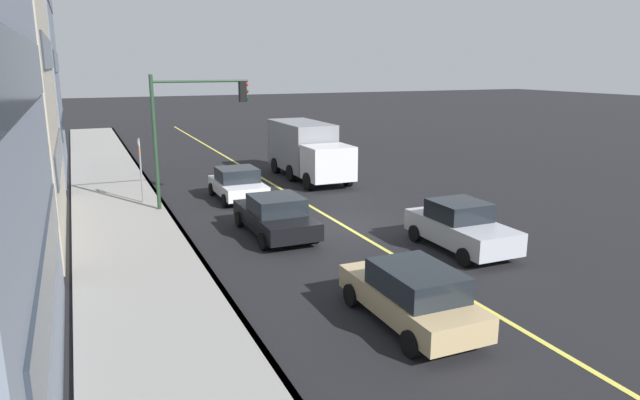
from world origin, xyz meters
The scene contains 11 objects.
ground centered at (0.00, 0.00, 0.00)m, with size 200.00×200.00×0.00m, color black.
sidewalk_slab centered at (0.00, 7.90, 0.07)m, with size 80.00×3.89×0.15m, color gray.
curb_edge centered at (0.00, 6.03, 0.07)m, with size 80.00×0.16×0.15m, color slate.
lane_stripe_center centered at (0.00, 0.00, 0.01)m, with size 80.00×0.16×0.01m, color #D8CC4C.
car_tan centered at (-8.43, 2.26, 0.78)m, with size 4.35×1.91×1.52m.
car_white centered at (6.08, 2.59, 0.75)m, with size 3.92×2.11×1.49m.
car_black centered at (-0.10, 2.85, 0.75)m, with size 4.69×2.10×1.51m.
car_silver centered at (-4.21, -2.38, 0.81)m, with size 4.25×2.02×1.67m.
truck_gray centered at (9.50, -2.31, 1.62)m, with size 7.33×2.51×3.06m.
traffic_light_mast centered at (5.02, 4.78, 3.99)m, with size 0.28×4.19×5.80m.
street_sign_post centered at (6.55, 6.86, 1.78)m, with size 0.60×0.08×3.04m.
Camera 1 is at (-19.13, 9.34, 6.16)m, focal length 31.49 mm.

